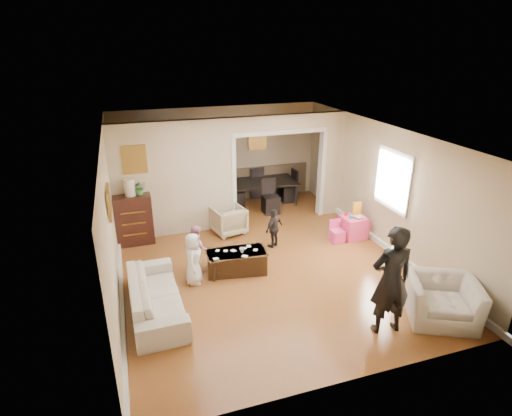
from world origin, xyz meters
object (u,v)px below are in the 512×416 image
object	(u,v)px
armchair_front	(442,300)
adult_person	(391,280)
table_lamp	(130,188)
child_toddler	(274,228)
dining_table	(263,193)
child_kneel_b	(197,248)
coffee_cup	(242,250)
play_table	(353,227)
child_kneel_a	(193,259)
armchair_back	(228,220)
sofa	(156,295)
cyan_cup	(351,217)
dresser	(134,219)
coffee_table	(236,261)

from	to	relation	value
armchair_front	adult_person	bearing A→B (deg)	-155.69
table_lamp	child_toddler	distance (m)	3.18
dining_table	child_kneel_b	xyz separation A→B (m)	(-2.34, -2.93, 0.15)
coffee_cup	dining_table	world-z (taller)	dining_table
play_table	child_kneel_a	distance (m)	3.86
armchair_back	play_table	xyz separation A→B (m)	(2.63, -1.09, -0.07)
armchair_back	sofa	bearing A→B (deg)	42.00
dining_table	child_kneel_b	size ratio (longest dim) A/B	1.96
coffee_cup	cyan_cup	size ratio (longest dim) A/B	1.20
coffee_cup	child_kneel_a	world-z (taller)	child_kneel_a
sofa	cyan_cup	size ratio (longest dim) A/B	25.56
dresser	child_kneel_b	xyz separation A→B (m)	(1.09, -1.59, -0.09)
coffee_table	play_table	bearing A→B (deg)	12.32
armchair_front	child_kneel_b	bearing A→B (deg)	167.25
armchair_back	child_kneel_a	bearing A→B (deg)	47.27
coffee_cup	sofa	bearing A→B (deg)	-155.50
coffee_table	child_kneel_a	size ratio (longest dim) A/B	1.14
cyan_cup	dining_table	xyz separation A→B (m)	(-1.18, 2.64, -0.22)
table_lamp	child_kneel_b	bearing A→B (deg)	-55.56
dresser	child_toddler	world-z (taller)	dresser
dining_table	play_table	bearing A→B (deg)	-61.77
play_table	dining_table	distance (m)	2.89
sofa	child_toddler	world-z (taller)	child_toddler
play_table	child_kneel_a	bearing A→B (deg)	-168.20
armchair_back	child_kneel_b	xyz separation A→B (m)	(-0.99, -1.43, 0.15)
play_table	child_kneel_b	bearing A→B (deg)	-174.67
coffee_cup	cyan_cup	xyz separation A→B (m)	(2.72, 0.64, 0.08)
dresser	table_lamp	xyz separation A→B (m)	(0.00, 0.00, 0.73)
sofa	play_table	distance (m)	4.75
child_kneel_a	child_toddler	world-z (taller)	child_kneel_a
coffee_table	adult_person	world-z (taller)	adult_person
sofa	armchair_front	bearing A→B (deg)	-111.84
coffee_cup	adult_person	bearing A→B (deg)	-55.84
table_lamp	child_kneel_a	world-z (taller)	table_lamp
dining_table	child_toddler	size ratio (longest dim) A/B	2.08
armchair_front	cyan_cup	world-z (taller)	armchair_front
adult_person	child_kneel_a	bearing A→B (deg)	-35.92
armchair_front	dining_table	xyz separation A→B (m)	(-1.07, 5.67, -0.02)
dresser	table_lamp	distance (m)	0.73
table_lamp	play_table	world-z (taller)	table_lamp
table_lamp	coffee_cup	xyz separation A→B (m)	(1.89, -1.94, -0.82)
dining_table	child_toddler	world-z (taller)	child_toddler
armchair_back	cyan_cup	bearing A→B (deg)	144.35
sofa	armchair_front	size ratio (longest dim) A/B	1.94
dresser	coffee_table	bearing A→B (deg)	-46.56
armchair_back	child_kneel_a	distance (m)	2.20
armchair_back	table_lamp	world-z (taller)	table_lamp
coffee_table	coffee_cup	size ratio (longest dim) A/B	11.71
coffee_cup	dining_table	size ratio (longest dim) A/B	0.05
armchair_back	child_toddler	distance (m)	1.24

